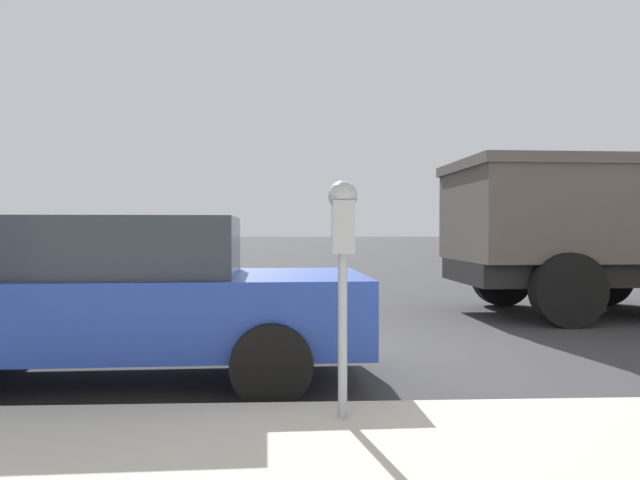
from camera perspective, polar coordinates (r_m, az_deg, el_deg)
ground_plane at (r=6.72m, az=-4.09°, el=-10.70°), size 220.00×220.00×0.00m
parking_meter at (r=4.01m, az=2.09°, el=0.28°), size 0.21×0.19×1.53m
car_blue at (r=5.85m, az=-18.51°, el=-4.77°), size 2.10×4.45×1.47m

